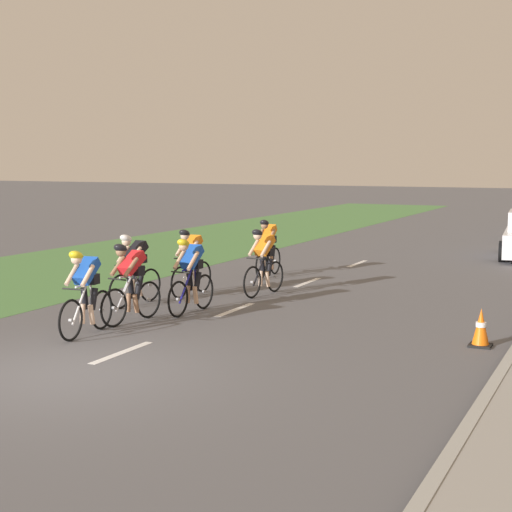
{
  "coord_description": "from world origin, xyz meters",
  "views": [
    {
      "loc": [
        7.22,
        -8.87,
        3.06
      ],
      "look_at": [
        0.34,
        5.59,
        1.1
      ],
      "focal_mm": 55.22,
      "sensor_mm": 36.0,
      "label": 1
    }
  ],
  "objects_px": {
    "cyclist_third": "(191,275)",
    "cyclist_fourth": "(135,268)",
    "cyclist_second": "(131,282)",
    "cyclist_fifth": "(191,261)",
    "cyclist_lead": "(85,291)",
    "traffic_cone_near": "(481,328)",
    "cyclist_sixth": "(263,261)",
    "cyclist_seventh": "(268,247)"
  },
  "relations": [
    {
      "from": "cyclist_third",
      "to": "cyclist_seventh",
      "type": "height_order",
      "value": "same"
    },
    {
      "from": "cyclist_fifth",
      "to": "cyclist_lead",
      "type": "bearing_deg",
      "value": -84.76
    },
    {
      "from": "cyclist_fifth",
      "to": "traffic_cone_near",
      "type": "distance_m",
      "value": 7.16
    },
    {
      "from": "cyclist_second",
      "to": "cyclist_fourth",
      "type": "bearing_deg",
      "value": 121.84
    },
    {
      "from": "cyclist_third",
      "to": "cyclist_sixth",
      "type": "height_order",
      "value": "same"
    },
    {
      "from": "cyclist_fifth",
      "to": "cyclist_seventh",
      "type": "bearing_deg",
      "value": 83.5
    },
    {
      "from": "cyclist_lead",
      "to": "cyclist_fourth",
      "type": "height_order",
      "value": "same"
    },
    {
      "from": "cyclist_lead",
      "to": "cyclist_third",
      "type": "height_order",
      "value": "same"
    },
    {
      "from": "cyclist_lead",
      "to": "traffic_cone_near",
      "type": "relative_size",
      "value": 2.69
    },
    {
      "from": "cyclist_third",
      "to": "cyclist_lead",
      "type": "bearing_deg",
      "value": -104.38
    },
    {
      "from": "cyclist_second",
      "to": "cyclist_fourth",
      "type": "height_order",
      "value": "same"
    },
    {
      "from": "cyclist_second",
      "to": "cyclist_fourth",
      "type": "distance_m",
      "value": 1.82
    },
    {
      "from": "cyclist_fifth",
      "to": "cyclist_sixth",
      "type": "xyz_separation_m",
      "value": [
        1.46,
        0.74,
        0.0
      ]
    },
    {
      "from": "cyclist_third",
      "to": "cyclist_sixth",
      "type": "xyz_separation_m",
      "value": [
        0.42,
        2.55,
        0.0
      ]
    },
    {
      "from": "cyclist_second",
      "to": "traffic_cone_near",
      "type": "xyz_separation_m",
      "value": [
        6.3,
        0.88,
        -0.48
      ]
    },
    {
      "from": "cyclist_fifth",
      "to": "cyclist_sixth",
      "type": "bearing_deg",
      "value": 26.86
    },
    {
      "from": "cyclist_fourth",
      "to": "cyclist_fifth",
      "type": "distance_m",
      "value": 1.62
    },
    {
      "from": "cyclist_fifth",
      "to": "cyclist_third",
      "type": "bearing_deg",
      "value": -60.0
    },
    {
      "from": "cyclist_fourth",
      "to": "cyclist_fifth",
      "type": "bearing_deg",
      "value": 73.21
    },
    {
      "from": "cyclist_third",
      "to": "cyclist_fourth",
      "type": "bearing_deg",
      "value": 170.38
    },
    {
      "from": "cyclist_seventh",
      "to": "traffic_cone_near",
      "type": "distance_m",
      "value": 8.5
    },
    {
      "from": "cyclist_lead",
      "to": "cyclist_seventh",
      "type": "xyz_separation_m",
      "value": [
        -0.02,
        7.7,
        0.0
      ]
    },
    {
      "from": "cyclist_fourth",
      "to": "cyclist_second",
      "type": "bearing_deg",
      "value": -58.16
    },
    {
      "from": "cyclist_second",
      "to": "cyclist_seventh",
      "type": "xyz_separation_m",
      "value": [
        -0.11,
        6.46,
        0.0
      ]
    },
    {
      "from": "cyclist_lead",
      "to": "cyclist_sixth",
      "type": "xyz_separation_m",
      "value": [
        1.07,
        5.08,
        0.0
      ]
    },
    {
      "from": "cyclist_second",
      "to": "cyclist_fourth",
      "type": "relative_size",
      "value": 1.0
    },
    {
      "from": "cyclist_second",
      "to": "cyclist_third",
      "type": "xyz_separation_m",
      "value": [
        0.56,
        1.29,
        0.0
      ]
    },
    {
      "from": "cyclist_third",
      "to": "traffic_cone_near",
      "type": "xyz_separation_m",
      "value": [
        5.74,
        -0.4,
        -0.48
      ]
    },
    {
      "from": "cyclist_lead",
      "to": "cyclist_second",
      "type": "bearing_deg",
      "value": 85.8
    },
    {
      "from": "cyclist_second",
      "to": "cyclist_fifth",
      "type": "xyz_separation_m",
      "value": [
        -0.49,
        3.1,
        0.0
      ]
    },
    {
      "from": "cyclist_fourth",
      "to": "cyclist_sixth",
      "type": "relative_size",
      "value": 1.0
    },
    {
      "from": "cyclist_lead",
      "to": "cyclist_sixth",
      "type": "bearing_deg",
      "value": 78.15
    },
    {
      "from": "cyclist_sixth",
      "to": "cyclist_seventh",
      "type": "distance_m",
      "value": 2.83
    },
    {
      "from": "cyclist_second",
      "to": "cyclist_sixth",
      "type": "bearing_deg",
      "value": 75.76
    },
    {
      "from": "cyclist_lead",
      "to": "cyclist_third",
      "type": "bearing_deg",
      "value": 75.62
    },
    {
      "from": "cyclist_second",
      "to": "cyclist_third",
      "type": "bearing_deg",
      "value": 66.59
    },
    {
      "from": "cyclist_fifth",
      "to": "cyclist_seventh",
      "type": "relative_size",
      "value": 1.0
    },
    {
      "from": "cyclist_fourth",
      "to": "cyclist_fifth",
      "type": "xyz_separation_m",
      "value": [
        0.47,
        1.56,
        0.0
      ]
    },
    {
      "from": "cyclist_lead",
      "to": "cyclist_sixth",
      "type": "height_order",
      "value": "same"
    },
    {
      "from": "cyclist_fourth",
      "to": "cyclist_seventh",
      "type": "height_order",
      "value": "same"
    },
    {
      "from": "cyclist_third",
      "to": "cyclist_fourth",
      "type": "height_order",
      "value": "same"
    },
    {
      "from": "cyclist_fourth",
      "to": "cyclist_sixth",
      "type": "height_order",
      "value": "same"
    }
  ]
}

